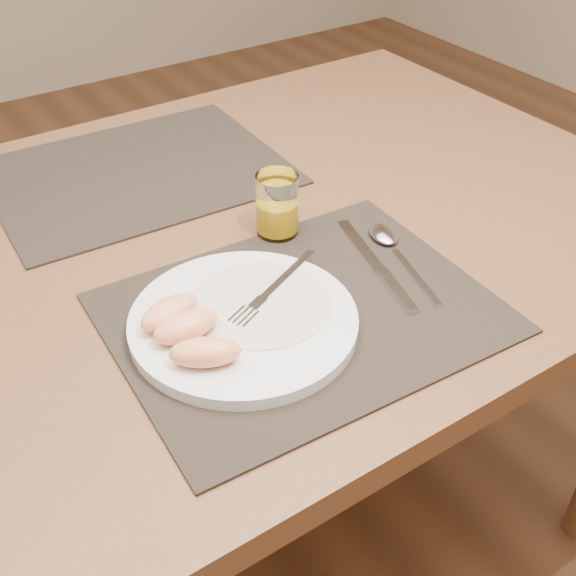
# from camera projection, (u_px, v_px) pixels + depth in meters

# --- Properties ---
(ground) EXTENTS (5.00, 5.00, 0.00)m
(ground) POSITION_uv_depth(u_px,v_px,m) (230.00, 543.00, 1.47)
(ground) COLOR brown
(ground) RESTS_ON ground
(table) EXTENTS (1.40, 0.90, 0.75)m
(table) POSITION_uv_depth(u_px,v_px,m) (207.00, 283.00, 1.07)
(table) COLOR brown
(table) RESTS_ON ground
(placemat_near) EXTENTS (0.47, 0.37, 0.00)m
(placemat_near) POSITION_uv_depth(u_px,v_px,m) (303.00, 313.00, 0.88)
(placemat_near) COLOR #2B221B
(placemat_near) RESTS_ON table
(placemat_far) EXTENTS (0.46, 0.37, 0.00)m
(placemat_far) POSITION_uv_depth(u_px,v_px,m) (137.00, 172.00, 1.16)
(placemat_far) COLOR #2B221B
(placemat_far) RESTS_ON table
(plate) EXTENTS (0.27, 0.27, 0.02)m
(plate) POSITION_uv_depth(u_px,v_px,m) (243.00, 322.00, 0.85)
(plate) COLOR white
(plate) RESTS_ON placemat_near
(plate_dressing) EXTENTS (0.17, 0.17, 0.00)m
(plate_dressing) POSITION_uv_depth(u_px,v_px,m) (260.00, 303.00, 0.86)
(plate_dressing) COLOR white
(plate_dressing) RESTS_ON plate
(fork) EXTENTS (0.17, 0.09, 0.00)m
(fork) POSITION_uv_depth(u_px,v_px,m) (269.00, 293.00, 0.88)
(fork) COLOR silver
(fork) RESTS_ON plate
(knife) EXTENTS (0.07, 0.22, 0.01)m
(knife) POSITION_uv_depth(u_px,v_px,m) (381.00, 271.00, 0.94)
(knife) COLOR silver
(knife) RESTS_ON placemat_near
(spoon) EXTENTS (0.07, 0.19, 0.01)m
(spoon) POSITION_uv_depth(u_px,v_px,m) (388.00, 240.00, 0.99)
(spoon) COLOR silver
(spoon) RESTS_ON placemat_near
(juice_glass) EXTENTS (0.06, 0.06, 0.09)m
(juice_glass) POSITION_uv_depth(u_px,v_px,m) (277.00, 208.00, 0.99)
(juice_glass) COLOR white
(juice_glass) RESTS_ON placemat_near
(grapefruit_wedges) EXTENTS (0.09, 0.14, 0.03)m
(grapefruit_wedges) POSITION_uv_depth(u_px,v_px,m) (186.00, 330.00, 0.80)
(grapefruit_wedges) COLOR #FFA468
(grapefruit_wedges) RESTS_ON plate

